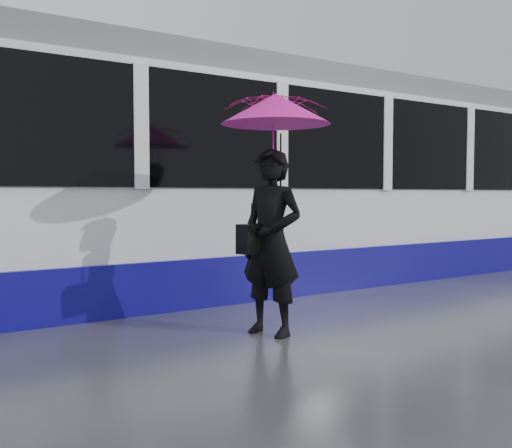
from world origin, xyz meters
TOP-DOWN VIEW (x-y plane):
  - ground at (0.00, 0.00)m, footprint 90.00×90.00m
  - rails at (0.00, 2.50)m, footprint 34.00×1.51m
  - tram at (1.77, 2.50)m, footprint 26.00×2.56m
  - woman at (0.01, -0.31)m, footprint 0.67×0.80m
  - umbrella at (0.06, -0.31)m, footprint 1.43×1.43m
  - handbag at (-0.21, -0.29)m, footprint 0.36×0.26m

SIDE VIEW (x-z plane):
  - ground at x=0.00m, z-range 0.00..0.00m
  - rails at x=0.00m, z-range 0.00..0.02m
  - woman at x=0.01m, z-range 0.00..1.88m
  - handbag at x=-0.21m, z-range 0.75..1.22m
  - tram at x=1.77m, z-range -0.04..3.31m
  - umbrella at x=0.06m, z-range 1.42..2.69m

